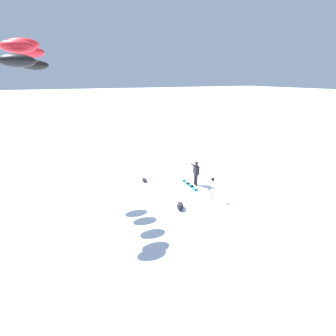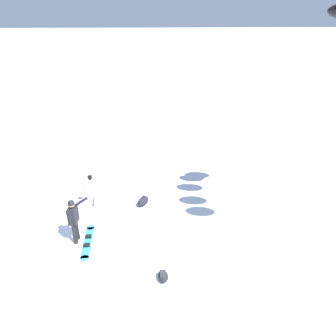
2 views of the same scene
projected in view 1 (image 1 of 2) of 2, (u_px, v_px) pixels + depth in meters
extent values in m
plane|color=white|center=(183.00, 184.00, 14.26)|extent=(300.00, 300.00, 0.00)
cylinder|color=black|center=(196.00, 180.00, 13.86)|extent=(0.14, 0.14, 0.79)
cylinder|color=black|center=(195.00, 179.00, 14.05)|extent=(0.14, 0.14, 0.79)
cube|color=black|center=(196.00, 170.00, 13.70)|extent=(0.42, 0.30, 0.56)
sphere|color=tan|center=(197.00, 164.00, 13.54)|extent=(0.21, 0.21, 0.21)
sphere|color=black|center=(197.00, 163.00, 13.52)|extent=(0.22, 0.22, 0.22)
cylinder|color=black|center=(194.00, 166.00, 13.32)|extent=(0.14, 0.52, 0.39)
cylinder|color=black|center=(195.00, 169.00, 13.88)|extent=(0.09, 0.09, 0.56)
cube|color=teal|center=(190.00, 185.00, 14.03)|extent=(1.58, 0.35, 0.02)
cylinder|color=teal|center=(197.00, 191.00, 13.38)|extent=(0.29, 0.29, 0.02)
cylinder|color=teal|center=(184.00, 181.00, 14.68)|extent=(0.29, 0.29, 0.02)
cube|color=black|center=(192.00, 186.00, 13.83)|extent=(0.15, 0.21, 0.08)
cube|color=black|center=(188.00, 183.00, 14.19)|extent=(0.15, 0.21, 0.08)
ellipsoid|color=black|center=(35.00, 65.00, 10.16)|extent=(0.73, 1.22, 0.44)
ellipsoid|color=red|center=(30.00, 52.00, 9.49)|extent=(0.73, 1.22, 0.44)
ellipsoid|color=red|center=(23.00, 44.00, 8.60)|extent=(0.73, 1.22, 0.44)
ellipsoid|color=red|center=(18.00, 46.00, 7.85)|extent=(0.73, 1.22, 0.44)
ellipsoid|color=black|center=(17.00, 61.00, 7.55)|extent=(0.73, 1.22, 0.44)
ellipsoid|color=black|center=(180.00, 206.00, 11.46)|extent=(0.71, 0.61, 0.34)
cube|color=#2C2C33|center=(180.00, 204.00, 11.41)|extent=(0.43, 0.36, 0.08)
cylinder|color=#262628|center=(214.00, 190.00, 12.14)|extent=(0.07, 0.34, 1.25)
cylinder|color=#262628|center=(209.00, 190.00, 12.17)|extent=(0.33, 0.14, 1.25)
cylinder|color=#262628|center=(213.00, 192.00, 11.92)|extent=(0.33, 0.14, 1.25)
cube|color=black|center=(213.00, 180.00, 11.82)|extent=(0.10, 0.10, 0.06)
cube|color=black|center=(213.00, 179.00, 11.79)|extent=(0.12, 0.16, 0.10)
ellipsoid|color=black|center=(144.00, 180.00, 14.51)|extent=(0.48, 0.33, 0.24)
cube|color=#2C2C33|center=(144.00, 179.00, 14.47)|extent=(0.29, 0.20, 0.08)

